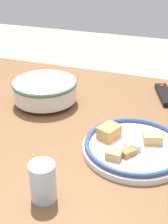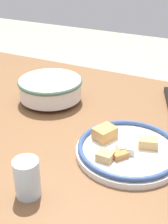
# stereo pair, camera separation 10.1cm
# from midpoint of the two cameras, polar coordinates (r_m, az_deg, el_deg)

# --- Properties ---
(dining_table) EXTENTS (1.42, 0.98, 0.76)m
(dining_table) POSITION_cam_midpoint_polar(r_m,az_deg,el_deg) (1.11, -7.44, -5.10)
(dining_table) COLOR brown
(dining_table) RESTS_ON ground_plane
(noodle_bowl) EXTENTS (0.24, 0.24, 0.09)m
(noodle_bowl) POSITION_cam_midpoint_polar(r_m,az_deg,el_deg) (1.16, -9.64, 3.94)
(noodle_bowl) COLOR silver
(noodle_bowl) RESTS_ON dining_table
(food_plate) EXTENTS (0.30, 0.30, 0.06)m
(food_plate) POSITION_cam_midpoint_polar(r_m,az_deg,el_deg) (0.90, 5.82, -6.29)
(food_plate) COLOR white
(food_plate) RESTS_ON dining_table
(tv_remote) EXTENTS (0.10, 0.18, 0.02)m
(tv_remote) POSITION_cam_midpoint_polar(r_m,az_deg,el_deg) (1.23, 12.29, 3.03)
(tv_remote) COLOR black
(tv_remote) RESTS_ON dining_table
(drinking_glass) EXTENTS (0.06, 0.06, 0.10)m
(drinking_glass) POSITION_cam_midpoint_polar(r_m,az_deg,el_deg) (0.74, -11.51, -12.54)
(drinking_glass) COLOR silver
(drinking_glass) RESTS_ON dining_table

